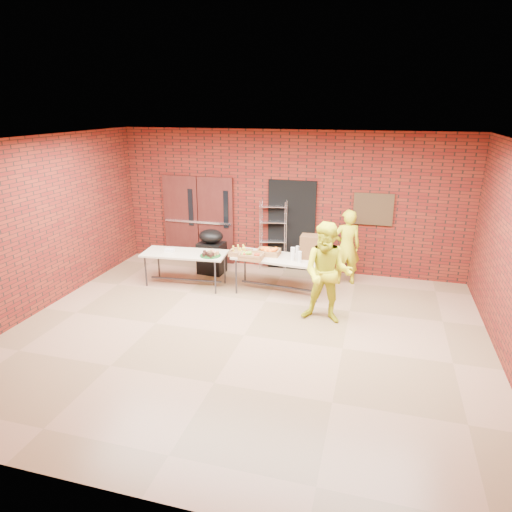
% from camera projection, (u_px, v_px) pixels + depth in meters
% --- Properties ---
extents(room, '(8.08, 7.08, 3.28)m').
position_uv_depth(room, '(243.00, 245.00, 7.22)').
color(room, olive).
rests_on(room, ground).
extents(double_doors, '(1.78, 0.12, 2.10)m').
position_uv_depth(double_doors, '(199.00, 219.00, 11.09)').
color(double_doors, '#441913').
rests_on(double_doors, room).
extents(dark_doorway, '(1.10, 0.06, 2.10)m').
position_uv_depth(dark_doorway, '(291.00, 226.00, 10.53)').
color(dark_doorway, black).
rests_on(dark_doorway, room).
extents(bronze_plaque, '(0.85, 0.04, 0.70)m').
position_uv_depth(bronze_plaque, '(373.00, 209.00, 9.91)').
color(bronze_plaque, '#3E2E18').
rests_on(bronze_plaque, room).
extents(wire_rack, '(0.63, 0.31, 1.65)m').
position_uv_depth(wire_rack, '(273.00, 235.00, 10.58)').
color(wire_rack, silver).
rests_on(wire_rack, room).
extents(table_left, '(1.83, 0.89, 0.73)m').
position_uv_depth(table_left, '(185.00, 255.00, 9.68)').
color(table_left, '#C0B292').
rests_on(table_left, room).
extents(table_right, '(1.92, 0.95, 0.76)m').
position_uv_depth(table_right, '(279.00, 260.00, 9.29)').
color(table_right, '#C0B292').
rests_on(table_right, room).
extents(basket_bananas, '(0.43, 0.34, 0.13)m').
position_uv_depth(basket_bananas, '(241.00, 253.00, 9.37)').
color(basket_bananas, '#A57842').
rests_on(basket_bananas, table_right).
extents(basket_oranges, '(0.46, 0.36, 0.14)m').
position_uv_depth(basket_oranges, '(269.00, 252.00, 9.40)').
color(basket_oranges, '#A57842').
rests_on(basket_oranges, table_right).
extents(basket_apples, '(0.47, 0.37, 0.15)m').
position_uv_depth(basket_apples, '(252.00, 255.00, 9.17)').
color(basket_apples, '#A57842').
rests_on(basket_apples, table_right).
extents(muffin_tray, '(0.44, 0.44, 0.11)m').
position_uv_depth(muffin_tray, '(210.00, 254.00, 9.44)').
color(muffin_tray, '#124517').
rests_on(muffin_tray, table_left).
extents(napkin_box, '(0.20, 0.13, 0.07)m').
position_uv_depth(napkin_box, '(170.00, 250.00, 9.71)').
color(napkin_box, silver).
rests_on(napkin_box, table_left).
extents(coffee_dispenser, '(0.36, 0.32, 0.48)m').
position_uv_depth(coffee_dispenser, '(310.00, 247.00, 9.15)').
color(coffee_dispenser, brown).
rests_on(coffee_dispenser, table_right).
extents(cup_stack_front, '(0.09, 0.09, 0.26)m').
position_uv_depth(cup_stack_front, '(293.00, 254.00, 9.05)').
color(cup_stack_front, silver).
rests_on(cup_stack_front, table_right).
extents(cup_stack_mid, '(0.08, 0.08, 0.23)m').
position_uv_depth(cup_stack_mid, '(300.00, 257.00, 8.93)').
color(cup_stack_mid, silver).
rests_on(cup_stack_mid, table_right).
extents(cup_stack_back, '(0.08, 0.08, 0.24)m').
position_uv_depth(cup_stack_back, '(297.00, 252.00, 9.21)').
color(cup_stack_back, silver).
rests_on(cup_stack_back, table_right).
extents(covered_grill, '(0.60, 0.52, 1.03)m').
position_uv_depth(covered_grill, '(212.00, 251.00, 10.44)').
color(covered_grill, black).
rests_on(covered_grill, room).
extents(volunteer_woman, '(0.69, 0.56, 1.64)m').
position_uv_depth(volunteer_woman, '(346.00, 247.00, 9.72)').
color(volunteer_woman, '#C9CC16').
rests_on(volunteer_woman, room).
extents(volunteer_man, '(0.93, 0.74, 1.82)m').
position_uv_depth(volunteer_man, '(327.00, 273.00, 7.97)').
color(volunteer_man, '#C9CC16').
rests_on(volunteer_man, room).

